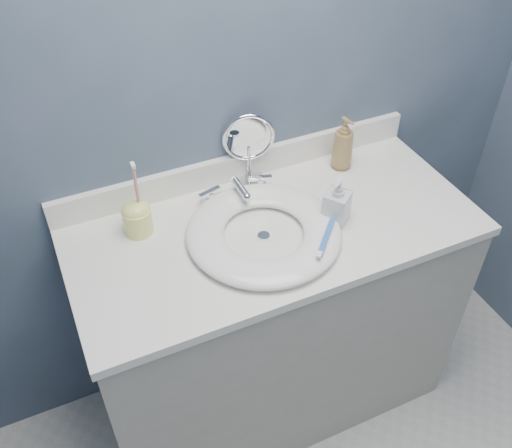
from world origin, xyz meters
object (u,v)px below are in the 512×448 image
soap_bottle_amber (343,143)px  soap_bottle_clear (337,201)px  makeup_mirror (249,145)px  toothbrush_holder (137,217)px

soap_bottle_amber → soap_bottle_clear: size_ratio=1.20×
makeup_mirror → soap_bottle_amber: bearing=2.7°
makeup_mirror → soap_bottle_amber: (0.31, -0.06, -0.04)m
soap_bottle_amber → toothbrush_holder: size_ratio=0.76×
soap_bottle_amber → soap_bottle_clear: bearing=-133.3°
soap_bottle_clear → soap_bottle_amber: bearing=108.2°
makeup_mirror → toothbrush_holder: 0.41m
soap_bottle_amber → toothbrush_holder: bearing=173.6°
makeup_mirror → soap_bottle_clear: size_ratio=1.60×
makeup_mirror → soap_bottle_clear: bearing=-48.6°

